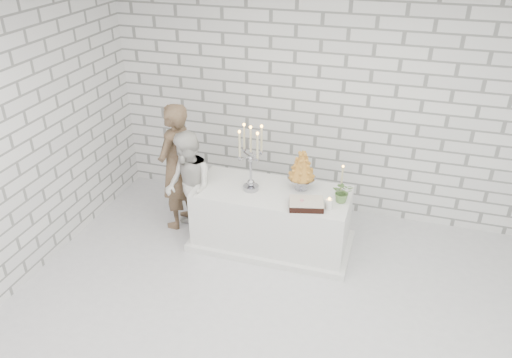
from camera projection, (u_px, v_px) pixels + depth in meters
name	position (u px, v px, depth m)	size (l,w,h in m)	color
ground	(291.00, 340.00, 4.76)	(6.00, 5.00, 0.01)	silver
ceiling	(306.00, 18.00, 3.31)	(6.00, 5.00, 0.01)	white
wall_back	(342.00, 105.00, 6.13)	(6.00, 0.01, 3.00)	white
cake_table	(272.00, 218.00, 5.94)	(1.80, 0.80, 0.75)	white
groom	(176.00, 167.00, 6.14)	(0.60, 0.39, 1.64)	brown
bride	(189.00, 187.00, 5.95)	(0.68, 0.53, 1.39)	silver
candelabra	(251.00, 159.00, 5.60)	(0.33, 0.33, 0.80)	#9A9AA4
croquembouche	(302.00, 170.00, 5.68)	(0.33, 0.33, 0.51)	#A36925
chocolate_cake	(306.00, 204.00, 5.43)	(0.37, 0.27, 0.08)	black
pillar_candle	(329.00, 204.00, 5.40)	(0.08, 0.08, 0.12)	white
extra_taper	(342.00, 180.00, 5.67)	(0.06, 0.06, 0.32)	beige
flowers	(343.00, 192.00, 5.50)	(0.23, 0.20, 0.25)	#4F8240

